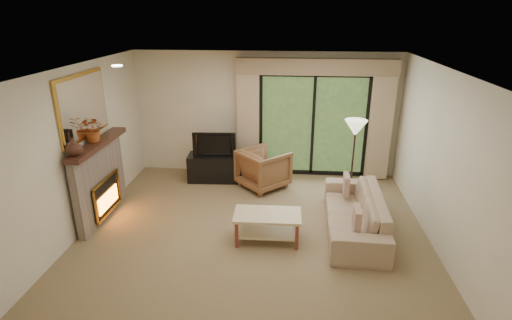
# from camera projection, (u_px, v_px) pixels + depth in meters

# --- Properties ---
(floor) EXTENTS (5.50, 5.50, 0.00)m
(floor) POSITION_uv_depth(u_px,v_px,m) (254.00, 229.00, 6.53)
(floor) COLOR olive
(floor) RESTS_ON ground
(ceiling) EXTENTS (5.50, 5.50, 0.00)m
(ceiling) POSITION_uv_depth(u_px,v_px,m) (254.00, 68.00, 5.62)
(ceiling) COLOR white
(ceiling) RESTS_ON ground
(wall_back) EXTENTS (5.00, 0.00, 5.00)m
(wall_back) POSITION_uv_depth(u_px,v_px,m) (266.00, 114.00, 8.40)
(wall_back) COLOR beige
(wall_back) RESTS_ON ground
(wall_front) EXTENTS (5.00, 0.00, 5.00)m
(wall_front) POSITION_uv_depth(u_px,v_px,m) (229.00, 245.00, 3.75)
(wall_front) COLOR beige
(wall_front) RESTS_ON ground
(wall_left) EXTENTS (0.00, 5.00, 5.00)m
(wall_left) POSITION_uv_depth(u_px,v_px,m) (81.00, 149.00, 6.31)
(wall_left) COLOR beige
(wall_left) RESTS_ON ground
(wall_right) EXTENTS (0.00, 5.00, 5.00)m
(wall_right) POSITION_uv_depth(u_px,v_px,m) (441.00, 161.00, 5.84)
(wall_right) COLOR beige
(wall_right) RESTS_ON ground
(fireplace) EXTENTS (0.24, 1.70, 1.37)m
(fireplace) POSITION_uv_depth(u_px,v_px,m) (100.00, 180.00, 6.70)
(fireplace) COLOR #75655C
(fireplace) RESTS_ON floor
(mirror) EXTENTS (0.07, 1.45, 1.02)m
(mirror) POSITION_uv_depth(u_px,v_px,m) (84.00, 106.00, 6.27)
(mirror) COLOR gold
(mirror) RESTS_ON wall_left
(sliding_door) EXTENTS (2.26, 0.10, 2.16)m
(sliding_door) POSITION_uv_depth(u_px,v_px,m) (313.00, 125.00, 8.34)
(sliding_door) COLOR black
(sliding_door) RESTS_ON floor
(curtain_left) EXTENTS (0.45, 0.18, 2.35)m
(curtain_left) POSITION_uv_depth(u_px,v_px,m) (248.00, 121.00, 8.32)
(curtain_left) COLOR tan
(curtain_left) RESTS_ON floor
(curtain_right) EXTENTS (0.45, 0.18, 2.35)m
(curtain_right) POSITION_uv_depth(u_px,v_px,m) (380.00, 124.00, 8.09)
(curtain_right) COLOR tan
(curtain_right) RESTS_ON floor
(cornice) EXTENTS (3.20, 0.24, 0.32)m
(cornice) POSITION_uv_depth(u_px,v_px,m) (316.00, 67.00, 7.83)
(cornice) COLOR #92785A
(cornice) RESTS_ON wall_back
(media_console) EXTENTS (1.14, 0.57, 0.56)m
(media_console) POSITION_uv_depth(u_px,v_px,m) (216.00, 167.00, 8.34)
(media_console) COLOR black
(media_console) RESTS_ON floor
(tv) EXTENTS (0.88, 0.17, 0.50)m
(tv) POSITION_uv_depth(u_px,v_px,m) (215.00, 143.00, 8.15)
(tv) COLOR black
(tv) RESTS_ON media_console
(armchair) EXTENTS (1.20, 1.20, 0.79)m
(armchair) POSITION_uv_depth(u_px,v_px,m) (263.00, 169.00, 7.97)
(armchair) COLOR brown
(armchair) RESTS_ON floor
(sofa) EXTENTS (0.93, 2.22, 0.64)m
(sofa) POSITION_uv_depth(u_px,v_px,m) (354.00, 212.00, 6.41)
(sofa) COLOR #9C8269
(sofa) RESTS_ON floor
(pillow_near) EXTENTS (0.11, 0.36, 0.36)m
(pillow_near) POSITION_uv_depth(u_px,v_px,m) (357.00, 219.00, 5.75)
(pillow_near) COLOR brown
(pillow_near) RESTS_ON sofa
(pillow_far) EXTENTS (0.10, 0.35, 0.34)m
(pillow_far) POSITION_uv_depth(u_px,v_px,m) (346.00, 184.00, 6.93)
(pillow_far) COLOR brown
(pillow_far) RESTS_ON sofa
(coffee_table) EXTENTS (1.03, 0.58, 0.46)m
(coffee_table) POSITION_uv_depth(u_px,v_px,m) (267.00, 227.00, 6.15)
(coffee_table) COLOR #CAB283
(coffee_table) RESTS_ON floor
(floor_lamp) EXTENTS (0.48, 0.48, 1.52)m
(floor_lamp) POSITION_uv_depth(u_px,v_px,m) (353.00, 160.00, 7.41)
(floor_lamp) COLOR #FFF9C8
(floor_lamp) RESTS_ON floor
(vase) EXTENTS (0.30, 0.30, 0.26)m
(vase) POSITION_uv_depth(u_px,v_px,m) (73.00, 147.00, 5.81)
(vase) COLOR #391E15
(vase) RESTS_ON fireplace
(branches) EXTENTS (0.42, 0.38, 0.43)m
(branches) POSITION_uv_depth(u_px,v_px,m) (93.00, 129.00, 6.37)
(branches) COLOR #974418
(branches) RESTS_ON fireplace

